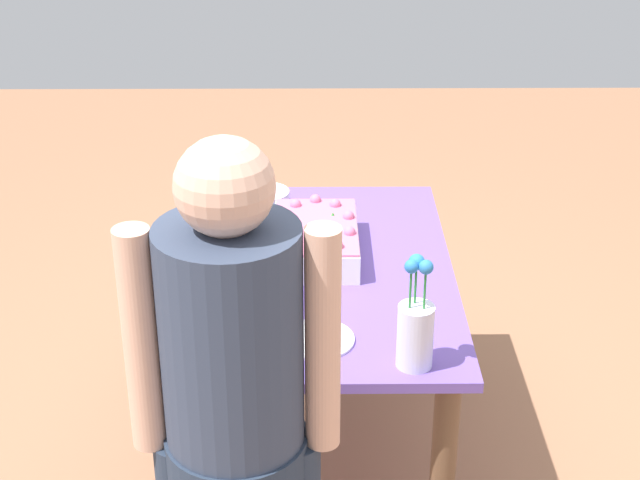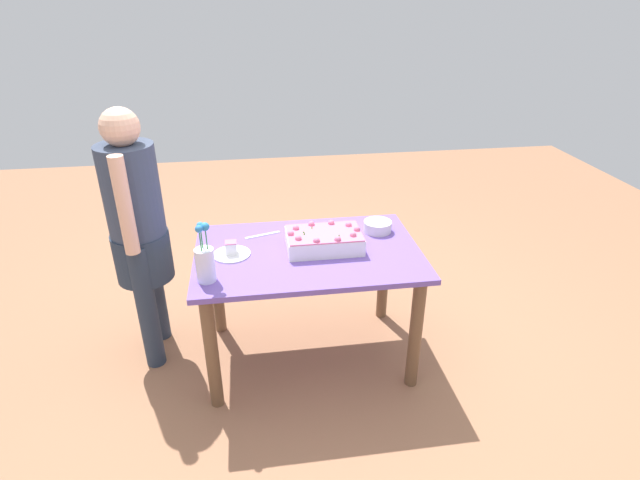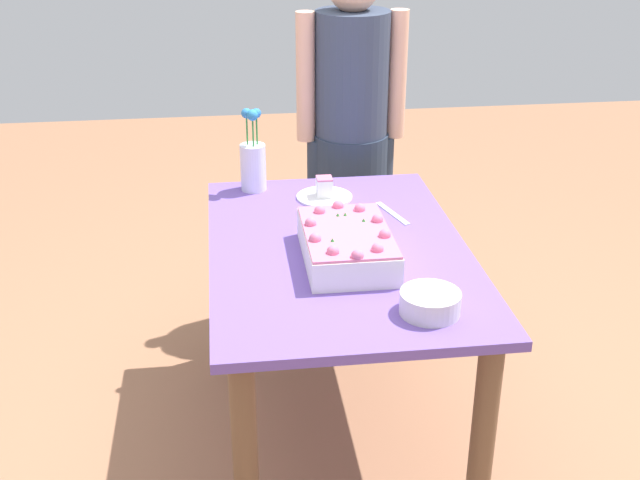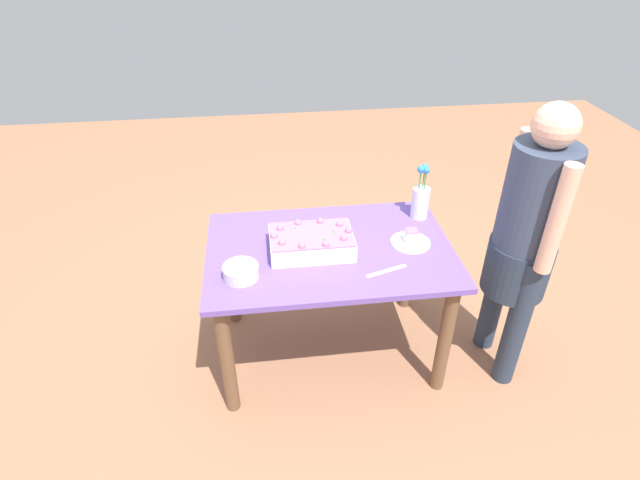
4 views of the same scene
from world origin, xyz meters
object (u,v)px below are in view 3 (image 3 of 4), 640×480
Objects in this scene: serving_plate_with_slice at (324,193)px; flower_vase at (253,162)px; sheet_cake at (347,244)px; person_standing at (351,121)px; cake_knife at (392,213)px; fruit_bowl at (430,303)px.

flower_vase is (-0.12, -0.25, 0.09)m from serving_plate_with_slice.
sheet_cake is 0.67m from flower_vase.
sheet_cake is 0.51m from serving_plate_with_slice.
person_standing reaches higher than flower_vase.
person_standing is at bearing 165.98° from cake_knife.
flower_vase is 0.21× the size of person_standing.
cake_knife is 1.29× the size of fruit_bowl.
serving_plate_with_slice is at bearing 64.85° from flower_vase.
serving_plate_with_slice is 0.95× the size of cake_knife.
flower_vase is at bearing -115.15° from serving_plate_with_slice.
flower_vase reaches higher than sheet_cake.
sheet_cake is at bearing -9.98° from person_standing.
sheet_cake is 2.02× the size of serving_plate_with_slice.
fruit_bowl is at bearing 11.46° from serving_plate_with_slice.
flower_vase is at bearing -47.99° from person_standing.
sheet_cake is 0.39m from fruit_bowl.
fruit_bowl is at bearing 26.29° from sheet_cake.
sheet_cake is 0.27× the size of person_standing.
flower_vase is 1.06m from fruit_bowl.
fruit_bowl is at bearing 23.51° from flower_vase.
sheet_cake reaches higher than fruit_bowl.
person_standing is (-1.35, 0.01, 0.10)m from fruit_bowl.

